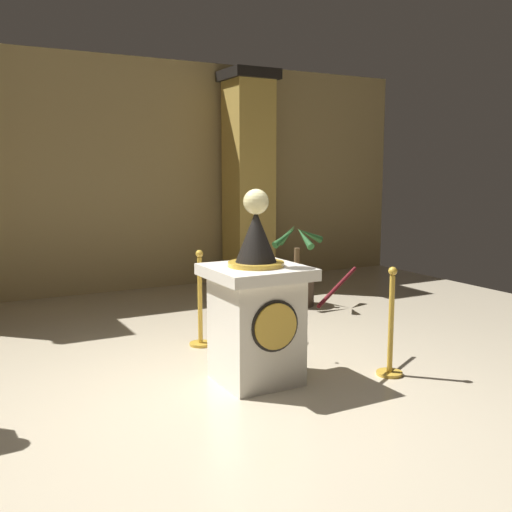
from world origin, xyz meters
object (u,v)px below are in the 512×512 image
object	(u,v)px
pedestal_clock	(256,310)
stanchion_far	(200,312)
potted_palm_right	(297,282)
stanchion_near	(391,338)

from	to	relation	value
pedestal_clock	stanchion_far	distance (m)	1.27
pedestal_clock	stanchion_far	bearing A→B (deg)	90.51
stanchion_far	potted_palm_right	size ratio (longest dim) A/B	0.90
pedestal_clock	potted_palm_right	world-z (taller)	pedestal_clock
stanchion_near	stanchion_far	world-z (taller)	stanchion_far
potted_palm_right	stanchion_far	bearing A→B (deg)	-149.87
stanchion_far	potted_palm_right	xyz separation A→B (m)	(1.93, 1.12, -0.03)
pedestal_clock	stanchion_near	xyz separation A→B (m)	(1.16, -0.44, -0.30)
pedestal_clock	stanchion_far	world-z (taller)	pedestal_clock
pedestal_clock	potted_palm_right	xyz separation A→B (m)	(1.91, 2.36, -0.32)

